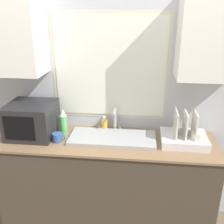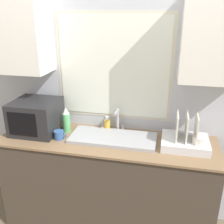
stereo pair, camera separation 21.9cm
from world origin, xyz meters
name	(u,v)px [view 2 (the right image)]	position (x,y,z in m)	size (l,w,h in m)	color
countertop	(107,183)	(0.00, 0.28, 0.47)	(1.94, 0.59, 0.94)	#42382D
wall_back	(114,81)	(0.00, 0.56, 1.40)	(6.00, 0.38, 2.60)	silver
sink_basin	(113,138)	(0.05, 0.30, 0.95)	(0.76, 0.33, 0.03)	#9EA0A5
faucet	(118,118)	(0.06, 0.48, 1.07)	(0.08, 0.15, 0.23)	#99999E
microwave	(36,116)	(-0.69, 0.31, 1.09)	(0.41, 0.40, 0.30)	#232326
dish_rack	(186,140)	(0.68, 0.30, 1.00)	(0.39, 0.33, 0.29)	silver
spray_bottle	(66,120)	(-0.41, 0.36, 1.05)	(0.07, 0.07, 0.24)	#59B266
soap_bottle	(107,124)	(-0.04, 0.48, 1.00)	(0.06, 0.06, 0.14)	gold
mug_near_sink	(59,135)	(-0.42, 0.21, 0.97)	(0.12, 0.09, 0.08)	#335999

